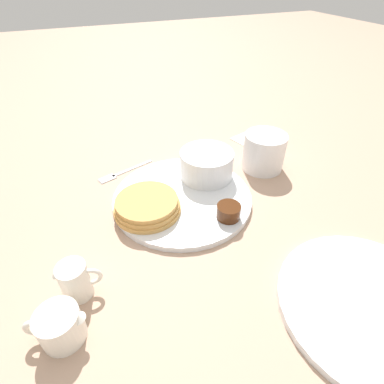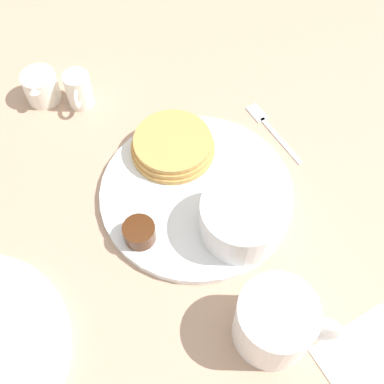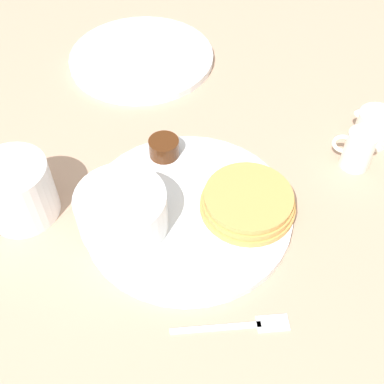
% 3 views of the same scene
% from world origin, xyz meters
% --- Properties ---
extents(ground_plane, '(4.00, 4.00, 0.00)m').
position_xyz_m(ground_plane, '(0.00, 0.00, 0.00)').
color(ground_plane, tan).
extents(plate, '(0.27, 0.27, 0.01)m').
position_xyz_m(plate, '(0.00, 0.00, 0.01)').
color(plate, white).
rests_on(plate, ground_plane).
extents(pancake_stack, '(0.12, 0.12, 0.03)m').
position_xyz_m(pancake_stack, '(-0.02, 0.08, 0.03)').
color(pancake_stack, tan).
rests_on(pancake_stack, plate).
extents(bowl, '(0.11, 0.11, 0.06)m').
position_xyz_m(bowl, '(0.04, -0.07, 0.04)').
color(bowl, white).
rests_on(bowl, plate).
extents(syrup_cup, '(0.04, 0.04, 0.03)m').
position_xyz_m(syrup_cup, '(-0.09, -0.05, 0.03)').
color(syrup_cup, '#47230F').
rests_on(syrup_cup, plate).
extents(butter_ramekin, '(0.05, 0.05, 0.04)m').
position_xyz_m(butter_ramekin, '(0.04, -0.09, 0.03)').
color(butter_ramekin, white).
rests_on(butter_ramekin, plate).
extents(coffee_mug, '(0.12, 0.09, 0.08)m').
position_xyz_m(coffee_mug, '(0.04, -0.21, 0.04)').
color(coffee_mug, white).
rests_on(coffee_mug, ground_plane).
extents(creamer_pitcher_near, '(0.04, 0.06, 0.06)m').
position_xyz_m(creamer_pitcher_near, '(-0.14, 0.21, 0.03)').
color(creamer_pitcher_near, white).
rests_on(creamer_pitcher_near, ground_plane).
extents(creamer_pitcher_far, '(0.06, 0.08, 0.05)m').
position_xyz_m(creamer_pitcher_far, '(-0.20, 0.24, 0.03)').
color(creamer_pitcher_far, white).
rests_on(creamer_pitcher_far, ground_plane).
extents(fork, '(0.05, 0.13, 0.00)m').
position_xyz_m(fork, '(0.14, 0.10, 0.00)').
color(fork, silver).
rests_on(fork, ground_plane).
extents(napkin, '(0.13, 0.11, 0.00)m').
position_xyz_m(napkin, '(0.15, -0.27, 0.00)').
color(napkin, white).
rests_on(napkin, ground_plane).
extents(far_plate, '(0.25, 0.25, 0.01)m').
position_xyz_m(far_plate, '(-0.32, -0.16, 0.01)').
color(far_plate, white).
rests_on(far_plate, ground_plane).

